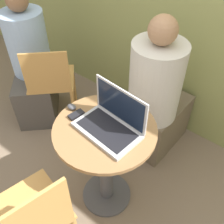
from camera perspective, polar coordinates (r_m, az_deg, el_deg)
The scene contains 9 objects.
ground_plane at distance 2.14m, azimuth -1.17°, elevation -17.47°, with size 12.00×12.00×0.00m, color #7F6B56.
round_table at distance 1.71m, azimuth -1.41°, elevation -9.17°, with size 0.61×0.61×0.76m.
laptop at distance 1.48m, azimuth -0.09°, elevation -2.08°, with size 0.39×0.26×0.25m.
cell_phone at distance 1.60m, azimuth -7.80°, elevation -0.57°, with size 0.06×0.10×0.02m.
computer_mouse at distance 1.64m, azimuth -8.84°, elevation 1.07°, with size 0.06×0.04×0.03m.
chair_empty at distance 1.60m, azimuth -16.81°, elevation -21.71°, with size 0.48×0.48×0.86m.
person_seated at distance 2.09m, azimuth 9.69°, elevation 2.16°, with size 0.38×0.59×1.23m.
chair_background at distance 2.41m, azimuth -13.08°, elevation 6.10°, with size 0.57×0.57×0.83m.
person_background at distance 2.56m, azimuth -16.98°, elevation 8.94°, with size 0.60×0.60×1.18m.
Camera 1 is at (0.67, -0.78, 1.87)m, focal length 42.00 mm.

